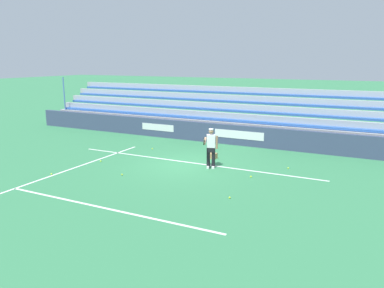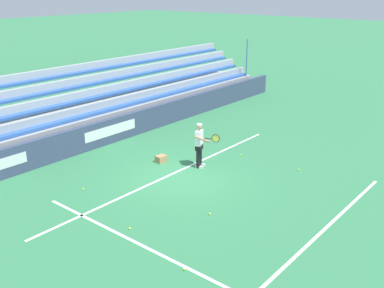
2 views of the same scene
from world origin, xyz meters
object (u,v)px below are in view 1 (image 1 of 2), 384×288
(tennis_ball_by_box, at_px, (122,175))
(tennis_ball_far_right, at_px, (251,177))
(tennis_ball_stray_back, at_px, (288,168))
(tennis_ball_midcourt, at_px, (51,174))
(tennis_ball_far_left, at_px, (152,149))
(tennis_ball_near_player, at_px, (101,161))
(tennis_ball_toward_net, at_px, (230,198))
(ball_box_cardboard, at_px, (212,156))
(tennis_player, at_px, (211,148))

(tennis_ball_by_box, height_order, tennis_ball_far_right, same)
(tennis_ball_far_right, bearing_deg, tennis_ball_by_box, 23.51)
(tennis_ball_stray_back, relative_size, tennis_ball_far_right, 1.00)
(tennis_ball_midcourt, bearing_deg, tennis_ball_far_left, -102.71)
(tennis_ball_far_right, height_order, tennis_ball_near_player, same)
(tennis_ball_stray_back, distance_m, tennis_ball_by_box, 7.02)
(tennis_ball_far_right, bearing_deg, tennis_ball_toward_net, 91.92)
(tennis_ball_toward_net, relative_size, tennis_ball_stray_back, 1.00)
(tennis_ball_toward_net, height_order, tennis_ball_far_right, same)
(tennis_ball_midcourt, bearing_deg, ball_box_cardboard, -132.12)
(ball_box_cardboard, relative_size, tennis_ball_far_right, 6.06)
(ball_box_cardboard, xyz_separation_m, tennis_ball_near_player, (4.34, 2.86, -0.10))
(tennis_ball_midcourt, xyz_separation_m, tennis_ball_far_left, (-1.26, -5.61, 0.00))
(tennis_ball_midcourt, bearing_deg, tennis_player, -144.53)
(tennis_player, bearing_deg, ball_box_cardboard, -69.28)
(tennis_ball_far_left, height_order, tennis_ball_by_box, same)
(tennis_ball_near_player, bearing_deg, tennis_player, -164.37)
(tennis_ball_far_left, height_order, tennis_ball_near_player, same)
(tennis_ball_midcourt, xyz_separation_m, tennis_ball_near_player, (-0.48, -2.46, 0.00))
(tennis_ball_far_right, relative_size, tennis_ball_near_player, 1.00)
(tennis_ball_midcourt, bearing_deg, tennis_ball_stray_back, -148.46)
(tennis_player, xyz_separation_m, tennis_ball_toward_net, (-2.07, 3.10, -0.86))
(tennis_ball_toward_net, height_order, tennis_ball_near_player, same)
(tennis_ball_stray_back, bearing_deg, tennis_ball_toward_net, 77.63)
(tennis_ball_near_player, bearing_deg, tennis_ball_by_box, 149.98)
(tennis_player, bearing_deg, tennis_ball_by_box, 43.33)
(tennis_ball_by_box, bearing_deg, ball_box_cardboard, -118.20)
(tennis_ball_far_right, bearing_deg, tennis_ball_stray_back, -119.40)
(tennis_ball_toward_net, relative_size, tennis_ball_by_box, 1.00)
(tennis_player, xyz_separation_m, tennis_ball_far_left, (4.11, -1.78, -0.86))
(ball_box_cardboard, height_order, tennis_ball_near_player, ball_box_cardboard)
(tennis_ball_midcourt, height_order, tennis_ball_by_box, same)
(tennis_player, distance_m, tennis_ball_toward_net, 3.82)
(tennis_player, distance_m, tennis_ball_far_left, 4.56)
(tennis_player, xyz_separation_m, tennis_ball_by_box, (2.76, 2.61, -0.86))
(tennis_ball_far_left, height_order, tennis_ball_toward_net, same)
(tennis_ball_midcourt, relative_size, tennis_ball_far_right, 1.00)
(tennis_ball_midcourt, xyz_separation_m, tennis_ball_far_right, (-7.37, -3.29, 0.00))
(tennis_ball_far_left, bearing_deg, tennis_ball_by_box, 107.14)
(tennis_ball_far_right, bearing_deg, ball_box_cardboard, -38.53)
(tennis_ball_by_box, bearing_deg, tennis_ball_near_player, -30.02)
(ball_box_cardboard, relative_size, tennis_ball_midcourt, 6.06)
(tennis_ball_near_player, bearing_deg, tennis_ball_midcourt, 79.00)
(tennis_ball_midcourt, xyz_separation_m, tennis_ball_by_box, (-2.62, -1.23, 0.00))
(tennis_ball_by_box, xyz_separation_m, tennis_ball_near_player, (2.14, -1.24, 0.00))
(tennis_ball_far_left, xyz_separation_m, tennis_ball_far_right, (-6.10, 2.32, 0.00))
(tennis_ball_midcourt, height_order, tennis_ball_near_player, same)
(tennis_ball_far_left, xyz_separation_m, tennis_ball_near_player, (0.79, 3.15, 0.00))
(tennis_player, height_order, tennis_ball_far_left, tennis_player)
(tennis_ball_far_right, bearing_deg, tennis_ball_far_left, -20.78)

